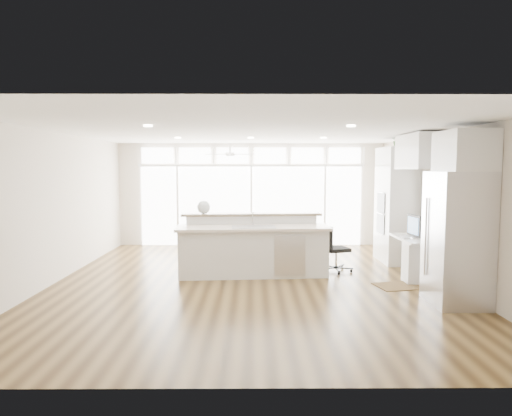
{
  "coord_description": "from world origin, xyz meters",
  "views": [
    {
      "loc": [
        0.06,
        -8.09,
        2.05
      ],
      "look_at": [
        0.11,
        0.6,
        1.29
      ],
      "focal_mm": 32.0,
      "sensor_mm": 36.0,
      "label": 1
    }
  ],
  "objects": [
    {
      "name": "fishbowl",
      "position": [
        -0.92,
        0.86,
        1.28
      ],
      "size": [
        0.31,
        0.31,
        0.26
      ],
      "primitive_type": "sphere",
      "rotation": [
        0.0,
        0.0,
        0.21
      ],
      "color": "silver",
      "rests_on": "kitchen_island"
    },
    {
      "name": "desk_nook",
      "position": [
        3.13,
        0.3,
        0.38
      ],
      "size": [
        0.72,
        1.3,
        0.76
      ],
      "primitive_type": "cube",
      "color": "silver",
      "rests_on": "floor"
    },
    {
      "name": "glass_wall",
      "position": [
        0.0,
        3.94,
        1.05
      ],
      "size": [
        5.8,
        0.06,
        2.08
      ],
      "primitive_type": "cube",
      "color": "white",
      "rests_on": "wall_back"
    },
    {
      "name": "wall_back",
      "position": [
        0.0,
        4.0,
        1.35
      ],
      "size": [
        7.0,
        0.04,
        2.7
      ],
      "primitive_type": "cube",
      "color": "beige",
      "rests_on": "floor"
    },
    {
      "name": "wall_left",
      "position": [
        -3.5,
        0.0,
        1.35
      ],
      "size": [
        0.04,
        8.0,
        2.7
      ],
      "primitive_type": "cube",
      "color": "beige",
      "rests_on": "floor"
    },
    {
      "name": "wall_front",
      "position": [
        0.0,
        -4.0,
        1.35
      ],
      "size": [
        7.0,
        0.04,
        2.7
      ],
      "primitive_type": "cube",
      "color": "beige",
      "rests_on": "floor"
    },
    {
      "name": "monitor",
      "position": [
        3.05,
        0.3,
        0.98
      ],
      "size": [
        0.14,
        0.54,
        0.45
      ],
      "primitive_type": "cube",
      "rotation": [
        0.0,
        0.0,
        0.09
      ],
      "color": "black",
      "rests_on": "desk_nook"
    },
    {
      "name": "refrigerator",
      "position": [
        3.11,
        -1.35,
        1.0
      ],
      "size": [
        0.76,
        0.9,
        2.0
      ],
      "primitive_type": "cube",
      "color": "silver",
      "rests_on": "floor"
    },
    {
      "name": "office_chair",
      "position": [
        1.7,
        0.84,
        0.45
      ],
      "size": [
        0.59,
        0.56,
        0.91
      ],
      "primitive_type": "cube",
      "rotation": [
        0.0,
        0.0,
        0.33
      ],
      "color": "black",
      "rests_on": "floor"
    },
    {
      "name": "rug",
      "position": [
        2.61,
        -0.32,
        0.01
      ],
      "size": [
        0.91,
        0.74,
        0.01
      ],
      "primitive_type": "cube",
      "rotation": [
        0.0,
        0.0,
        0.21
      ],
      "color": "#352311",
      "rests_on": "floor"
    },
    {
      "name": "upper_cabinets",
      "position": [
        3.17,
        0.3,
        2.35
      ],
      "size": [
        0.64,
        1.3,
        0.64
      ],
      "primitive_type": "cube",
      "color": "silver",
      "rests_on": "wall_right"
    },
    {
      "name": "ceiling",
      "position": [
        0.0,
        0.0,
        2.7
      ],
      "size": [
        7.0,
        8.0,
        0.02
      ],
      "primitive_type": "cube",
      "color": "white",
      "rests_on": "wall_back"
    },
    {
      "name": "wall_right",
      "position": [
        3.5,
        0.0,
        1.35
      ],
      "size": [
        0.04,
        8.0,
        2.7
      ],
      "primitive_type": "cube",
      "color": "beige",
      "rests_on": "floor"
    },
    {
      "name": "kitchen_island",
      "position": [
        0.05,
        0.52,
        0.58
      ],
      "size": [
        2.97,
        1.28,
        1.15
      ],
      "primitive_type": "cube",
      "rotation": [
        0.0,
        0.0,
        0.06
      ],
      "color": "silver",
      "rests_on": "floor"
    },
    {
      "name": "fridge_cabinet",
      "position": [
        3.17,
        -1.35,
        2.3
      ],
      "size": [
        0.64,
        0.9,
        0.6
      ],
      "primitive_type": "cube",
      "color": "silver",
      "rests_on": "wall_right"
    },
    {
      "name": "ceiling_fan",
      "position": [
        -0.5,
        2.8,
        2.48
      ],
      "size": [
        1.16,
        1.16,
        0.32
      ],
      "primitive_type": "cube",
      "color": "white",
      "rests_on": "ceiling"
    },
    {
      "name": "potted_plant",
      "position": [
        3.17,
        1.8,
        2.62
      ],
      "size": [
        0.27,
        0.31,
        0.24
      ],
      "primitive_type": "imported",
      "rotation": [
        0.0,
        0.0,
        -0.01
      ],
      "color": "#34622A",
      "rests_on": "oven_cabinet"
    },
    {
      "name": "desk_window",
      "position": [
        3.46,
        0.3,
        1.55
      ],
      "size": [
        0.04,
        0.85,
        0.85
      ],
      "primitive_type": "cube",
      "color": "white",
      "rests_on": "wall_right"
    },
    {
      "name": "floor",
      "position": [
        0.0,
        0.0,
        -0.01
      ],
      "size": [
        7.0,
        8.0,
        0.02
      ],
      "primitive_type": "cube",
      "color": "#3E2A13",
      "rests_on": "ground"
    },
    {
      "name": "keyboard",
      "position": [
        2.88,
        0.3,
        0.77
      ],
      "size": [
        0.14,
        0.32,
        0.02
      ],
      "primitive_type": "cube",
      "rotation": [
        0.0,
        0.0,
        -0.08
      ],
      "color": "silver",
      "rests_on": "desk_nook"
    },
    {
      "name": "transom_row",
      "position": [
        0.0,
        3.94,
        2.38
      ],
      "size": [
        5.9,
        0.06,
        0.4
      ],
      "primitive_type": "cube",
      "color": "white",
      "rests_on": "wall_back"
    },
    {
      "name": "oven_cabinet",
      "position": [
        3.17,
        1.8,
        1.25
      ],
      "size": [
        0.64,
        1.2,
        2.5
      ],
      "primitive_type": "cube",
      "color": "silver",
      "rests_on": "floor"
    },
    {
      "name": "framed_photos",
      "position": [
        3.46,
        0.92,
        1.4
      ],
      "size": [
        0.06,
        0.22,
        0.8
      ],
      "primitive_type": "cube",
      "color": "black",
      "rests_on": "wall_right"
    },
    {
      "name": "recessed_lights",
      "position": [
        0.0,
        0.2,
        2.68
      ],
      "size": [
        3.4,
        3.0,
        0.02
      ],
      "primitive_type": "cube",
      "color": "white",
      "rests_on": "ceiling"
    }
  ]
}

